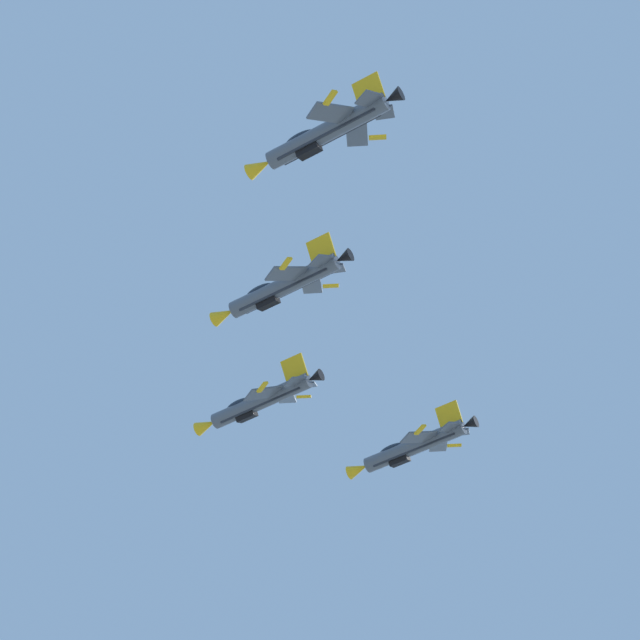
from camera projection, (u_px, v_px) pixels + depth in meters
fighter_jet_lead at (259, 402)px, 137.22m from camera, size 14.35×10.64×5.68m
fighter_jet_left_wing at (282, 287)px, 125.19m from camera, size 14.35×10.74×5.45m
fighter_jet_right_wing at (412, 447)px, 140.47m from camera, size 14.35×10.88×5.25m
fighter_jet_left_outer at (324, 133)px, 113.93m from camera, size 14.35×10.82×5.34m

